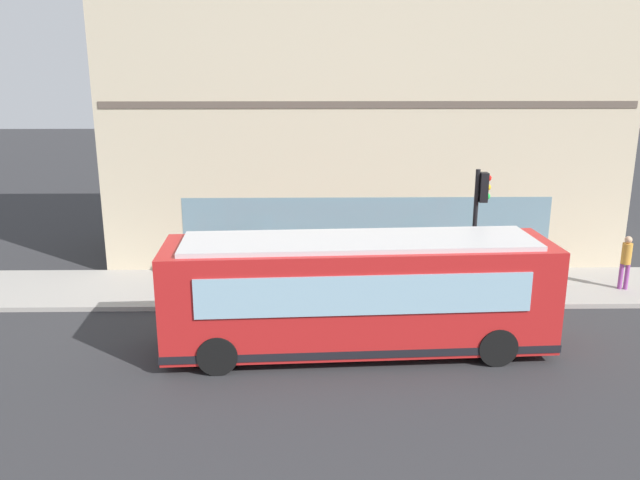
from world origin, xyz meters
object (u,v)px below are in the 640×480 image
(fire_hydrant, at_px, (544,266))
(pedestrian_by_light_pole, at_px, (259,267))
(city_bus_nearside, at_px, (358,295))
(traffic_light_near_corner, at_px, (480,210))
(pedestrian_walking_along_curb, at_px, (191,253))
(pedestrian_near_hydrant, at_px, (518,254))
(newspaper_vending_box, at_px, (232,267))
(pedestrian_near_building_entrance, at_px, (626,259))

(fire_hydrant, distance_m, pedestrian_by_light_pole, 10.05)
(city_bus_nearside, relative_size, traffic_light_near_corner, 2.44)
(pedestrian_walking_along_curb, xyz_separation_m, pedestrian_near_hydrant, (-0.09, -11.17, -0.06))
(newspaper_vending_box, bearing_deg, city_bus_nearside, -143.62)
(traffic_light_near_corner, distance_m, pedestrian_by_light_pole, 7.16)
(newspaper_vending_box, bearing_deg, pedestrian_by_light_pole, -142.52)
(city_bus_nearside, relative_size, pedestrian_by_light_pole, 6.39)
(city_bus_nearside, bearing_deg, pedestrian_by_light_pole, 35.99)
(city_bus_nearside, bearing_deg, pedestrian_near_hydrant, -48.87)
(pedestrian_walking_along_curb, bearing_deg, city_bus_nearside, -134.73)
(newspaper_vending_box, bearing_deg, fire_hydrant, -88.44)
(city_bus_nearside, bearing_deg, fire_hydrant, -51.16)
(city_bus_nearside, xyz_separation_m, pedestrian_walking_along_curb, (5.24, 5.29, -0.38))
(city_bus_nearside, bearing_deg, pedestrian_near_building_entrance, -65.27)
(pedestrian_by_light_pole, bearing_deg, pedestrian_near_building_entrance, -88.89)
(traffic_light_near_corner, xyz_separation_m, pedestrian_near_building_entrance, (0.91, -5.19, -1.85))
(fire_hydrant, xyz_separation_m, pedestrian_near_building_entrance, (-1.43, -2.13, 0.69))
(pedestrian_walking_along_curb, xyz_separation_m, pedestrian_by_light_pole, (-1.26, -2.40, -0.11))
(fire_hydrant, bearing_deg, city_bus_nearside, 128.84)
(traffic_light_near_corner, relative_size, pedestrian_near_building_entrance, 2.30)
(fire_hydrant, height_order, newspaper_vending_box, newspaper_vending_box)
(traffic_light_near_corner, height_order, newspaper_vending_box, traffic_light_near_corner)
(city_bus_nearside, relative_size, pedestrian_walking_along_curb, 5.75)
(traffic_light_near_corner, height_order, pedestrian_walking_along_curb, traffic_light_near_corner)
(city_bus_nearside, relative_size, fire_hydrant, 13.73)
(fire_hydrant, bearing_deg, pedestrian_near_building_entrance, -123.96)
(fire_hydrant, height_order, pedestrian_by_light_pole, pedestrian_by_light_pole)
(pedestrian_near_hydrant, distance_m, pedestrian_near_building_entrance, 3.39)
(city_bus_nearside, bearing_deg, newspaper_vending_box, 36.38)
(fire_hydrant, relative_size, pedestrian_walking_along_curb, 0.42)
(city_bus_nearside, xyz_separation_m, newspaper_vending_box, (5.35, 3.94, -0.95))
(fire_hydrant, bearing_deg, pedestrian_near_hydrant, 114.12)
(traffic_light_near_corner, bearing_deg, newspaper_vending_box, 75.45)
(city_bus_nearside, xyz_separation_m, pedestrian_by_light_pole, (3.98, 2.89, -0.50))
(fire_hydrant, relative_size, pedestrian_near_hydrant, 0.44)
(traffic_light_near_corner, height_order, fire_hydrant, traffic_light_near_corner)
(pedestrian_walking_along_curb, relative_size, pedestrian_near_hydrant, 1.06)
(traffic_light_near_corner, relative_size, pedestrian_by_light_pole, 2.62)
(newspaper_vending_box, bearing_deg, traffic_light_near_corner, -104.55)
(pedestrian_walking_along_curb, bearing_deg, pedestrian_near_hydrant, -90.48)
(city_bus_nearside, xyz_separation_m, fire_hydrant, (5.64, -7.01, -1.04))
(traffic_light_near_corner, relative_size, newspaper_vending_box, 4.63)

